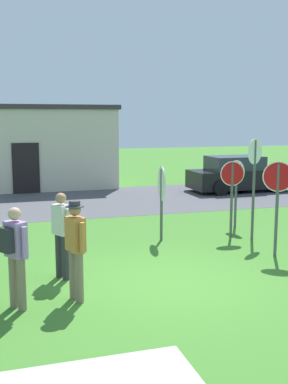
{
  "coord_description": "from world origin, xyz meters",
  "views": [
    {
      "loc": [
        -3.03,
        -8.02,
        3.08
      ],
      "look_at": [
        0.32,
        2.9,
        1.3
      ],
      "focal_mm": 44.03,
      "sensor_mm": 36.0,
      "label": 1
    }
  ],
  "objects_px": {
    "parked_car_on_street": "(238,175)",
    "person_holding_notes": "(62,231)",
    "stop_sign_low_front": "(278,193)",
    "person_with_sunhat": "(76,245)",
    "stop_sign_rear_right": "(254,173)",
    "person_in_blue": "(15,251)",
    "stop_sign_leaning_right": "(232,187)",
    "stop_sign_rear_left": "(236,183)",
    "stop_sign_nearest": "(162,190)"
  },
  "relations": [
    {
      "from": "stop_sign_low_front",
      "to": "stop_sign_rear_left",
      "type": "bearing_deg",
      "value": 79.8
    },
    {
      "from": "stop_sign_rear_right",
      "to": "person_holding_notes",
      "type": "xyz_separation_m",
      "value": [
        -5.05,
        -1.56,
        -0.79
      ]
    },
    {
      "from": "stop_sign_rear_left",
      "to": "person_with_sunhat",
      "type": "height_order",
      "value": "stop_sign_rear_left"
    },
    {
      "from": "stop_sign_nearest",
      "to": "stop_sign_low_front",
      "type": "height_order",
      "value": "stop_sign_low_front"
    },
    {
      "from": "stop_sign_rear_right",
      "to": "stop_sign_low_front",
      "type": "distance_m",
      "value": 1.52
    },
    {
      "from": "parked_car_on_street",
      "to": "stop_sign_nearest",
      "type": "relative_size",
      "value": 2.26
    },
    {
      "from": "parked_car_on_street",
      "to": "person_with_sunhat",
      "type": "height_order",
      "value": "person_with_sunhat"
    },
    {
      "from": "stop_sign_leaning_right",
      "to": "stop_sign_nearest",
      "type": "xyz_separation_m",
      "value": [
        -1.86,
        0.2,
        -0.04
      ]
    },
    {
      "from": "parked_car_on_street",
      "to": "stop_sign_low_front",
      "type": "bearing_deg",
      "value": -113.4
    },
    {
      "from": "person_with_sunhat",
      "to": "person_holding_notes",
      "type": "bearing_deg",
      "value": 93.75
    },
    {
      "from": "stop_sign_rear_left",
      "to": "person_holding_notes",
      "type": "xyz_separation_m",
      "value": [
        -5.31,
        -2.98,
        -0.33
      ]
    },
    {
      "from": "parked_car_on_street",
      "to": "stop_sign_rear_right",
      "type": "bearing_deg",
      "value": -115.8
    },
    {
      "from": "stop_sign_rear_right",
      "to": "person_in_blue",
      "type": "relative_size",
      "value": 1.54
    },
    {
      "from": "stop_sign_rear_right",
      "to": "person_holding_notes",
      "type": "relative_size",
      "value": 1.54
    },
    {
      "from": "stop_sign_nearest",
      "to": "stop_sign_rear_right",
      "type": "height_order",
      "value": "stop_sign_rear_right"
    },
    {
      "from": "stop_sign_low_front",
      "to": "person_holding_notes",
      "type": "relative_size",
      "value": 1.28
    },
    {
      "from": "stop_sign_low_front",
      "to": "parked_car_on_street",
      "type": "bearing_deg",
      "value": 66.6
    },
    {
      "from": "parked_car_on_street",
      "to": "stop_sign_low_front",
      "type": "height_order",
      "value": "stop_sign_low_front"
    },
    {
      "from": "stop_sign_rear_right",
      "to": "person_holding_notes",
      "type": "distance_m",
      "value": 5.34
    },
    {
      "from": "parked_car_on_street",
      "to": "stop_sign_nearest",
      "type": "xyz_separation_m",
      "value": [
        -5.9,
        -6.93,
        0.61
      ]
    },
    {
      "from": "stop_sign_nearest",
      "to": "person_holding_notes",
      "type": "relative_size",
      "value": 1.13
    },
    {
      "from": "stop_sign_leaning_right",
      "to": "person_in_blue",
      "type": "height_order",
      "value": "stop_sign_leaning_right"
    },
    {
      "from": "stop_sign_leaning_right",
      "to": "person_holding_notes",
      "type": "relative_size",
      "value": 1.18
    },
    {
      "from": "person_holding_notes",
      "to": "stop_sign_rear_right",
      "type": "bearing_deg",
      "value": 17.22
    },
    {
      "from": "parked_car_on_street",
      "to": "stop_sign_low_front",
      "type": "distance_m",
      "value": 9.85
    },
    {
      "from": "stop_sign_nearest",
      "to": "person_with_sunhat",
      "type": "height_order",
      "value": "stop_sign_nearest"
    },
    {
      "from": "stop_sign_nearest",
      "to": "person_with_sunhat",
      "type": "xyz_separation_m",
      "value": [
        -2.71,
        -3.39,
        -0.31
      ]
    },
    {
      "from": "stop_sign_rear_right",
      "to": "person_with_sunhat",
      "type": "bearing_deg",
      "value": -150.78
    },
    {
      "from": "stop_sign_leaning_right",
      "to": "stop_sign_low_front",
      "type": "distance_m",
      "value": 1.88
    },
    {
      "from": "stop_sign_low_front",
      "to": "person_holding_notes",
      "type": "bearing_deg",
      "value": -178.85
    },
    {
      "from": "stop_sign_rear_right",
      "to": "stop_sign_nearest",
      "type": "bearing_deg",
      "value": 164.82
    },
    {
      "from": "stop_sign_nearest",
      "to": "person_with_sunhat",
      "type": "relative_size",
      "value": 1.1
    },
    {
      "from": "parked_car_on_street",
      "to": "person_in_blue",
      "type": "height_order",
      "value": "person_in_blue"
    },
    {
      "from": "stop_sign_leaning_right",
      "to": "person_with_sunhat",
      "type": "bearing_deg",
      "value": -145.14
    },
    {
      "from": "parked_car_on_street",
      "to": "stop_sign_leaning_right",
      "type": "relative_size",
      "value": 2.15
    },
    {
      "from": "stop_sign_rear_right",
      "to": "stop_sign_rear_left",
      "type": "bearing_deg",
      "value": 79.35
    },
    {
      "from": "stop_sign_leaning_right",
      "to": "stop_sign_rear_right",
      "type": "bearing_deg",
      "value": -45.97
    },
    {
      "from": "stop_sign_low_front",
      "to": "person_with_sunhat",
      "type": "relative_size",
      "value": 1.24
    },
    {
      "from": "stop_sign_nearest",
      "to": "stop_sign_rear_right",
      "type": "bearing_deg",
      "value": -15.18
    },
    {
      "from": "stop_sign_leaning_right",
      "to": "stop_sign_nearest",
      "type": "height_order",
      "value": "stop_sign_leaning_right"
    },
    {
      "from": "stop_sign_leaning_right",
      "to": "stop_sign_rear_left",
      "type": "height_order",
      "value": "stop_sign_leaning_right"
    },
    {
      "from": "stop_sign_rear_left",
      "to": "person_in_blue",
      "type": "bearing_deg",
      "value": -145.55
    },
    {
      "from": "person_in_blue",
      "to": "stop_sign_rear_left",
      "type": "bearing_deg",
      "value": 34.45
    },
    {
      "from": "stop_sign_leaning_right",
      "to": "person_holding_notes",
      "type": "height_order",
      "value": "stop_sign_leaning_right"
    },
    {
      "from": "stop_sign_rear_left",
      "to": "stop_sign_low_front",
      "type": "distance_m",
      "value": 2.93
    },
    {
      "from": "parked_car_on_street",
      "to": "person_holding_notes",
      "type": "relative_size",
      "value": 2.55
    },
    {
      "from": "stop_sign_leaning_right",
      "to": "stop_sign_rear_right",
      "type": "relative_size",
      "value": 0.77
    },
    {
      "from": "stop_sign_low_front",
      "to": "person_with_sunhat",
      "type": "bearing_deg",
      "value": -164.46
    },
    {
      "from": "stop_sign_rear_left",
      "to": "person_with_sunhat",
      "type": "xyz_separation_m",
      "value": [
        -5.23,
        -4.19,
        -0.3
      ]
    },
    {
      "from": "stop_sign_nearest",
      "to": "parked_car_on_street",
      "type": "bearing_deg",
      "value": 49.58
    }
  ]
}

